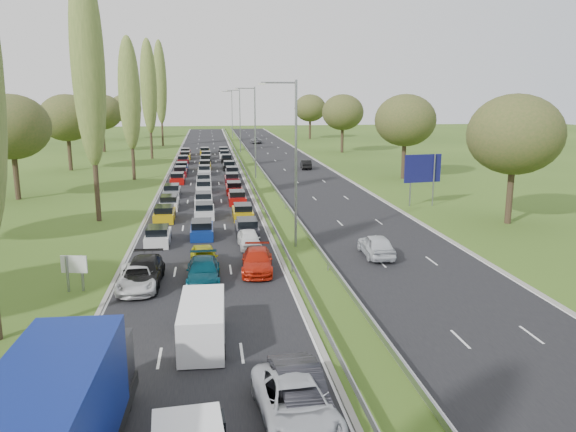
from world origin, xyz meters
TOP-DOWN VIEW (x-y plane):
  - ground at (4.50, 80.00)m, footprint 260.00×260.00m
  - near_carriageway at (-2.25, 82.50)m, footprint 10.50×215.00m
  - far_carriageway at (11.25, 82.50)m, footprint 10.50×215.00m
  - central_reservation at (4.50, 82.50)m, footprint 2.36×215.00m
  - lamp_columns at (4.50, 78.00)m, footprint 0.18×140.18m
  - poplar_row at (-11.50, 68.17)m, footprint 2.80×127.80m
  - woodland_left at (-22.00, 62.63)m, footprint 8.00×166.00m
  - woodland_right at (24.00, 66.67)m, footprint 8.00×153.00m
  - traffic_queue_fill at (-2.27, 77.77)m, footprint 9.08×68.85m
  - near_car_2 at (-5.93, 35.10)m, footprint 2.38×4.87m
  - near_car_3 at (-5.67, 35.79)m, footprint 2.31×5.34m
  - near_car_7 at (-2.19, 35.70)m, footprint 1.99×4.84m
  - near_car_8 at (-2.15, 38.52)m, footprint 2.01×4.32m
  - near_car_9 at (1.28, 21.23)m, footprint 1.94×4.71m
  - near_car_10 at (1.02, 20.43)m, footprint 2.83×5.53m
  - near_car_11 at (1.17, 37.39)m, footprint 2.32×4.87m
  - near_car_12 at (1.08, 43.12)m, footprint 1.68×3.86m
  - far_car_0 at (9.62, 39.65)m, footprint 2.01×4.65m
  - far_car_1 at (12.84, 86.63)m, footprint 1.70×4.17m
  - far_car_2 at (9.26, 133.46)m, footprint 2.33×4.83m
  - blue_lorry at (-5.98, 18.13)m, footprint 2.70×9.74m
  - white_van_rear at (-2.17, 27.34)m, footprint 1.94×4.94m
  - info_sign at (-9.40, 35.23)m, footprint 1.49×0.40m
  - direction_sign at (19.40, 56.53)m, footprint 3.97×0.68m

SIDE VIEW (x-z plane):
  - ground at x=4.50m, z-range 0.00..0.00m
  - near_carriageway at x=-2.25m, z-range -0.02..0.02m
  - far_carriageway at x=11.25m, z-range -0.02..0.02m
  - traffic_queue_fill at x=-2.27m, z-range 0.04..0.84m
  - central_reservation at x=4.50m, z-range 0.39..0.71m
  - near_car_12 at x=1.08m, z-range 0.02..1.32m
  - far_car_2 at x=9.26m, z-range 0.02..1.35m
  - near_car_2 at x=-5.93m, z-range 0.02..1.35m
  - far_car_1 at x=12.84m, z-range 0.02..1.37m
  - near_car_11 at x=1.17m, z-range 0.02..1.39m
  - near_car_7 at x=-2.19m, z-range 0.02..1.42m
  - near_car_8 at x=-2.15m, z-range 0.02..1.45m
  - near_car_10 at x=1.02m, z-range 0.02..1.51m
  - near_car_9 at x=1.28m, z-range 0.02..1.54m
  - near_car_3 at x=-5.67m, z-range 0.02..1.55m
  - far_car_0 at x=9.62m, z-range 0.02..1.58m
  - white_van_rear at x=-2.17m, z-range 0.03..2.01m
  - info_sign at x=-9.40m, z-range 0.32..2.42m
  - blue_lorry at x=-5.98m, z-range 0.06..4.17m
  - direction_sign at x=19.40m, z-range 0.97..6.17m
  - lamp_columns at x=4.50m, z-range 0.00..12.00m
  - woodland_right at x=24.00m, z-range 2.13..13.23m
  - woodland_left at x=-22.00m, z-range 2.13..13.23m
  - poplar_row at x=-11.50m, z-range 1.17..23.61m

